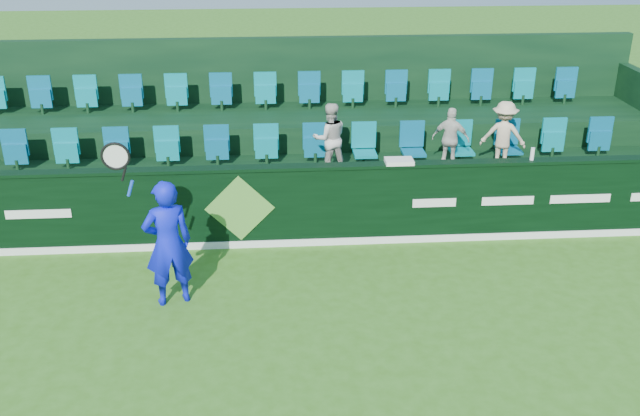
{
  "coord_description": "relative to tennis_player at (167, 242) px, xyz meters",
  "views": [
    {
      "loc": [
        0.54,
        -6.4,
        5.24
      ],
      "look_at": [
        1.19,
        2.8,
        1.15
      ],
      "focal_mm": 40.0,
      "sensor_mm": 36.0,
      "label": 1
    }
  ],
  "objects": [
    {
      "name": "sponsor_hoarding",
      "position": [
        0.92,
        1.68,
        -0.25
      ],
      "size": [
        16.0,
        0.25,
        1.35
      ],
      "color": "black",
      "rests_on": "ground"
    },
    {
      "name": "spectator_middle",
      "position": [
        4.53,
        2.8,
        0.43
      ],
      "size": [
        0.7,
        0.51,
        1.11
      ],
      "primitive_type": "imported",
      "rotation": [
        0.0,
        0.0,
        2.73
      ],
      "color": "beige",
      "rests_on": "stand_tier_front"
    },
    {
      "name": "drinks_bottle",
      "position": [
        5.56,
        1.68,
        0.53
      ],
      "size": [
        0.06,
        0.06,
        0.2
      ],
      "primitive_type": "cylinder",
      "color": "white",
      "rests_on": "sponsor_hoarding"
    },
    {
      "name": "towel",
      "position": [
        3.43,
        1.68,
        0.46
      ],
      "size": [
        0.44,
        0.29,
        0.07
      ],
      "primitive_type": "cube",
      "color": "white",
      "rests_on": "sponsor_hoarding"
    },
    {
      "name": "seat_row_front",
      "position": [
        0.91,
        3.18,
        0.18
      ],
      "size": [
        13.5,
        0.5,
        0.6
      ],
      "primitive_type": "cube",
      "color": "#067F8A",
      "rests_on": "stand_tier_front"
    },
    {
      "name": "seat_row_back",
      "position": [
        0.91,
        4.98,
        0.68
      ],
      "size": [
        13.5,
        0.5,
        0.6
      ],
      "primitive_type": "cube",
      "color": "#067F8A",
      "rests_on": "stand_tier_back"
    },
    {
      "name": "tennis_player",
      "position": [
        0.0,
        0.0,
        0.0
      ],
      "size": [
        1.15,
        0.62,
        2.44
      ],
      "color": "#0D17E6",
      "rests_on": "ground"
    },
    {
      "name": "stand_rear",
      "position": [
        0.91,
        5.13,
        0.3
      ],
      "size": [
        16.0,
        4.1,
        2.6
      ],
      "color": "black",
      "rests_on": "ground"
    },
    {
      "name": "ground",
      "position": [
        0.91,
        -2.32,
        -0.92
      ],
      "size": [
        60.0,
        60.0,
        0.0
      ],
      "primitive_type": "plane",
      "color": "#356818",
      "rests_on": "ground"
    },
    {
      "name": "spectator_right",
      "position": [
        5.45,
        2.8,
        0.48
      ],
      "size": [
        0.88,
        0.67,
        1.2
      ],
      "primitive_type": "imported",
      "rotation": [
        0.0,
        0.0,
        2.81
      ],
      "color": "#CFB792",
      "rests_on": "stand_tier_front"
    },
    {
      "name": "spectator_left",
      "position": [
        2.43,
        2.8,
        0.49
      ],
      "size": [
        0.66,
        0.55,
        1.23
      ],
      "primitive_type": "imported",
      "rotation": [
        0.0,
        0.0,
        3.28
      ],
      "color": "beige",
      "rests_on": "stand_tier_front"
    },
    {
      "name": "stand_tier_back",
      "position": [
        0.91,
        4.68,
        -0.27
      ],
      "size": [
        16.0,
        1.8,
        1.3
      ],
      "primitive_type": "cube",
      "color": "black",
      "rests_on": "ground"
    },
    {
      "name": "stand_tier_front",
      "position": [
        0.91,
        2.78,
        -0.52
      ],
      "size": [
        16.0,
        2.0,
        0.8
      ],
      "primitive_type": "cube",
      "color": "black",
      "rests_on": "ground"
    }
  ]
}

